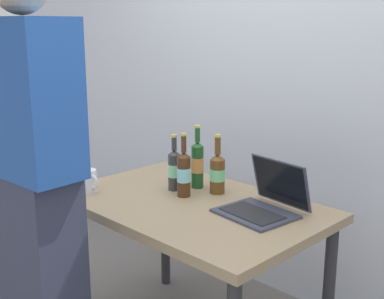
# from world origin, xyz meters

# --- Properties ---
(desk) EXTENTS (1.21, 0.78, 0.75)m
(desk) POSITION_xyz_m (0.00, 0.00, 0.66)
(desk) COLOR #9E8460
(desk) RESTS_ON ground
(laptop) EXTENTS (0.34, 0.34, 0.22)m
(laptop) POSITION_xyz_m (0.32, 0.13, 0.79)
(laptop) COLOR #383D4C
(laptop) RESTS_ON desk
(beer_bottle_brown) EXTENTS (0.07, 0.07, 0.29)m
(beer_bottle_brown) POSITION_xyz_m (0.00, 0.18, 0.85)
(beer_bottle_brown) COLOR brown
(beer_bottle_brown) RESTS_ON desk
(beer_bottle_green) EXTENTS (0.06, 0.06, 0.28)m
(beer_bottle_green) POSITION_xyz_m (-0.18, 0.07, 0.85)
(beer_bottle_green) COLOR #333333
(beer_bottle_green) RESTS_ON desk
(beer_bottle_dark) EXTENTS (0.06, 0.06, 0.31)m
(beer_bottle_dark) POSITION_xyz_m (-0.08, 0.04, 0.86)
(beer_bottle_dark) COLOR #472B14
(beer_bottle_dark) RESTS_ON desk
(beer_bottle_amber) EXTENTS (0.06, 0.06, 0.32)m
(beer_bottle_amber) POSITION_xyz_m (-0.13, 0.18, 0.87)
(beer_bottle_amber) COLOR #1E5123
(beer_bottle_amber) RESTS_ON desk
(person_figure) EXTENTS (0.42, 0.30, 1.81)m
(person_figure) POSITION_xyz_m (-0.18, -0.67, 0.92)
(person_figure) COLOR #2D3347
(person_figure) RESTS_ON ground
(coffee_mug) EXTENTS (0.13, 0.09, 0.11)m
(coffee_mug) POSITION_xyz_m (-0.46, -0.25, 0.80)
(coffee_mug) COLOR white
(coffee_mug) RESTS_ON desk
(back_wall) EXTENTS (6.00, 0.10, 2.60)m
(back_wall) POSITION_xyz_m (0.00, 0.79, 1.30)
(back_wall) COLOR silver
(back_wall) RESTS_ON ground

